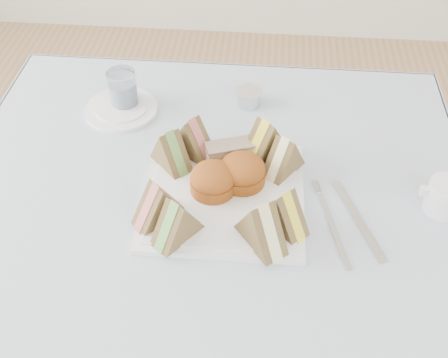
# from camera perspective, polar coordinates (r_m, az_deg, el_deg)

# --- Properties ---
(table) EXTENTS (0.90, 0.90, 0.74)m
(table) POSITION_cam_1_polar(r_m,az_deg,el_deg) (1.35, -1.49, -14.32)
(table) COLOR brown
(table) RESTS_ON floor
(tablecloth) EXTENTS (1.02, 1.02, 0.01)m
(tablecloth) POSITION_cam_1_polar(r_m,az_deg,el_deg) (1.05, -1.86, -3.56)
(tablecloth) COLOR silver
(tablecloth) RESTS_ON table
(serving_plate) EXTENTS (0.31, 0.31, 0.01)m
(serving_plate) POSITION_cam_1_polar(r_m,az_deg,el_deg) (1.07, -0.00, -1.70)
(serving_plate) COLOR white
(serving_plate) RESTS_ON tablecloth
(sandwich_fl_a) EXTENTS (0.10, 0.10, 0.09)m
(sandwich_fl_a) POSITION_cam_1_polar(r_m,az_deg,el_deg) (1.00, -6.70, -2.34)
(sandwich_fl_a) COLOR olive
(sandwich_fl_a) RESTS_ON serving_plate
(sandwich_fl_b) EXTENTS (0.09, 0.10, 0.08)m
(sandwich_fl_b) POSITION_cam_1_polar(r_m,az_deg,el_deg) (0.97, -4.83, -4.13)
(sandwich_fl_b) COLOR olive
(sandwich_fl_b) RESTS_ON serving_plate
(sandwich_fr_a) EXTENTS (0.10, 0.10, 0.08)m
(sandwich_fr_a) POSITION_cam_1_polar(r_m,az_deg,el_deg) (0.98, 6.12, -3.11)
(sandwich_fr_a) COLOR olive
(sandwich_fr_a) RESTS_ON serving_plate
(sandwich_fr_b) EXTENTS (0.10, 0.11, 0.09)m
(sandwich_fr_b) POSITION_cam_1_polar(r_m,az_deg,el_deg) (0.95, 3.84, -4.50)
(sandwich_fr_b) COLOR olive
(sandwich_fr_b) RESTS_ON serving_plate
(sandwich_bl_a) EXTENTS (0.10, 0.10, 0.08)m
(sandwich_bl_a) POSITION_cam_1_polar(r_m,az_deg,el_deg) (1.10, -5.47, 3.10)
(sandwich_bl_a) COLOR olive
(sandwich_bl_a) RESTS_ON serving_plate
(sandwich_bl_b) EXTENTS (0.11, 0.09, 0.09)m
(sandwich_bl_b) POSITION_cam_1_polar(r_m,az_deg,el_deg) (1.12, -3.26, 4.33)
(sandwich_bl_b) COLOR olive
(sandwich_bl_b) RESTS_ON serving_plate
(sandwich_br_a) EXTENTS (0.09, 0.10, 0.08)m
(sandwich_br_a) POSITION_cam_1_polar(r_m,az_deg,el_deg) (1.09, 6.13, 2.46)
(sandwich_br_a) COLOR olive
(sandwich_br_a) RESTS_ON serving_plate
(sandwich_br_b) EXTENTS (0.11, 0.11, 0.09)m
(sandwich_br_b) POSITION_cam_1_polar(r_m,az_deg,el_deg) (1.11, 4.19, 4.05)
(sandwich_br_b) COLOR olive
(sandwich_br_b) RESTS_ON serving_plate
(scone_left) EXTENTS (0.09, 0.09, 0.06)m
(scone_left) POSITION_cam_1_polar(r_m,az_deg,el_deg) (1.05, -1.15, -0.07)
(scone_left) COLOR #984C1E
(scone_left) RESTS_ON serving_plate
(scone_right) EXTENTS (0.12, 0.12, 0.06)m
(scone_right) POSITION_cam_1_polar(r_m,az_deg,el_deg) (1.07, 1.87, 0.79)
(scone_right) COLOR #984C1E
(scone_right) RESTS_ON serving_plate
(pastry_slice) EXTENTS (0.10, 0.07, 0.05)m
(pastry_slice) POSITION_cam_1_polar(r_m,az_deg,el_deg) (1.12, 0.65, 2.69)
(pastry_slice) COLOR #C7B895
(pastry_slice) RESTS_ON serving_plate
(side_plate) EXTENTS (0.20, 0.20, 0.01)m
(side_plate) POSITION_cam_1_polar(r_m,az_deg,el_deg) (1.30, -10.38, 6.99)
(side_plate) COLOR white
(side_plate) RESTS_ON tablecloth
(water_glass) EXTENTS (0.07, 0.07, 0.09)m
(water_glass) POSITION_cam_1_polar(r_m,az_deg,el_deg) (1.29, -10.23, 8.90)
(water_glass) COLOR white
(water_glass) RESTS_ON tablecloth
(tea_strainer) EXTENTS (0.07, 0.07, 0.03)m
(tea_strainer) POSITION_cam_1_polar(r_m,az_deg,el_deg) (1.29, 2.54, 8.20)
(tea_strainer) COLOR silver
(tea_strainer) RESTS_ON tablecloth
(knife) EXTENTS (0.09, 0.20, 0.00)m
(knife) POSITION_cam_1_polar(r_m,az_deg,el_deg) (1.06, 13.44, -4.00)
(knife) COLOR silver
(knife) RESTS_ON tablecloth
(fork) EXTENTS (0.05, 0.18, 0.00)m
(fork) POSITION_cam_1_polar(r_m,az_deg,el_deg) (1.04, 11.06, -5.02)
(fork) COLOR silver
(fork) RESTS_ON tablecloth
(creamer_jug) EXTENTS (0.07, 0.07, 0.06)m
(creamer_jug) POSITION_cam_1_polar(r_m,az_deg,el_deg) (1.11, 21.57, -1.69)
(creamer_jug) COLOR white
(creamer_jug) RESTS_ON tablecloth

